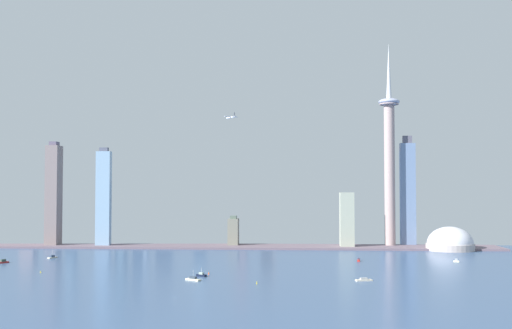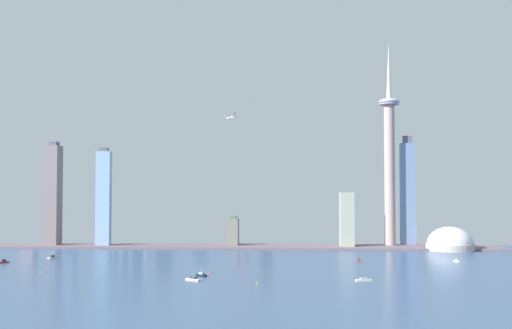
{
  "view_description": "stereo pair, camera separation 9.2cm",
  "coord_description": "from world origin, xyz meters",
  "px_view_note": "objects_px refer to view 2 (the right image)",
  "views": [
    {
      "loc": [
        100.02,
        -521.42,
        90.7
      ],
      "look_at": [
        42.22,
        445.97,
        129.24
      ],
      "focal_mm": 43.6,
      "sensor_mm": 36.0,
      "label": 1
    },
    {
      "loc": [
        100.11,
        -521.42,
        90.7
      ],
      "look_at": [
        42.22,
        445.97,
        129.24
      ],
      "focal_mm": 43.6,
      "sensor_mm": 36.0,
      "label": 2
    }
  ],
  "objects_px": {
    "skyscraper_4": "(388,196)",
    "skyscraper_8": "(29,225)",
    "skyscraper_10": "(408,193)",
    "boat_5": "(193,279)",
    "skyscraper_5": "(347,220)",
    "skyscraper_13": "(72,202)",
    "stadium_dome": "(450,244)",
    "channel_buoy_1": "(209,273)",
    "skyscraper_6": "(233,232)",
    "skyscraper_9": "(122,196)",
    "skyscraper_2": "(268,222)",
    "skyscraper_1": "(242,211)",
    "boat_0": "(456,261)",
    "skyscraper_0": "(54,195)",
    "boat_1": "(359,260)",
    "airplane": "(231,117)",
    "skyscraper_12": "(201,209)",
    "boat_3": "(364,280)",
    "skyscraper_11": "(165,221)",
    "observation_tower": "(389,154)",
    "channel_buoy_2": "(257,282)",
    "boat_4": "(3,262)",
    "skyscraper_3": "(141,212)",
    "boat_2": "(201,275)",
    "skyscraper_7": "(104,198)",
    "channel_buoy_0": "(41,272)"
  },
  "relations": [
    {
      "from": "skyscraper_4",
      "to": "skyscraper_8",
      "type": "height_order",
      "value": "skyscraper_4"
    },
    {
      "from": "skyscraper_10",
      "to": "boat_5",
      "type": "height_order",
      "value": "skyscraper_10"
    },
    {
      "from": "boat_5",
      "to": "skyscraper_5",
      "type": "bearing_deg",
      "value": -82.27
    },
    {
      "from": "skyscraper_8",
      "to": "skyscraper_13",
      "type": "distance_m",
      "value": 81.45
    },
    {
      "from": "stadium_dome",
      "to": "channel_buoy_1",
      "type": "distance_m",
      "value": 426.16
    },
    {
      "from": "skyscraper_8",
      "to": "skyscraper_6",
      "type": "bearing_deg",
      "value": -5.02
    },
    {
      "from": "boat_5",
      "to": "channel_buoy_1",
      "type": "height_order",
      "value": "boat_5"
    },
    {
      "from": "skyscraper_6",
      "to": "boat_5",
      "type": "distance_m",
      "value": 365.84
    },
    {
      "from": "skyscraper_9",
      "to": "skyscraper_2",
      "type": "bearing_deg",
      "value": 9.9
    },
    {
      "from": "skyscraper_1",
      "to": "skyscraper_8",
      "type": "height_order",
      "value": "skyscraper_1"
    },
    {
      "from": "skyscraper_1",
      "to": "boat_0",
      "type": "relative_size",
      "value": 18.88
    },
    {
      "from": "skyscraper_0",
      "to": "skyscraper_2",
      "type": "distance_m",
      "value": 352.56
    },
    {
      "from": "stadium_dome",
      "to": "boat_1",
      "type": "distance_m",
      "value": 211.96
    },
    {
      "from": "skyscraper_2",
      "to": "airplane",
      "type": "height_order",
      "value": "airplane"
    },
    {
      "from": "skyscraper_9",
      "to": "channel_buoy_1",
      "type": "relative_size",
      "value": 66.14
    },
    {
      "from": "channel_buoy_1",
      "to": "airplane",
      "type": "height_order",
      "value": "airplane"
    },
    {
      "from": "skyscraper_12",
      "to": "boat_1",
      "type": "distance_m",
      "value": 365.52
    },
    {
      "from": "skyscraper_6",
      "to": "boat_3",
      "type": "distance_m",
      "value": 394.4
    },
    {
      "from": "boat_1",
      "to": "skyscraper_12",
      "type": "bearing_deg",
      "value": 50.49
    },
    {
      "from": "skyscraper_9",
      "to": "skyscraper_11",
      "type": "bearing_deg",
      "value": 34.02
    },
    {
      "from": "observation_tower",
      "to": "channel_buoy_2",
      "type": "distance_m",
      "value": 456.37
    },
    {
      "from": "skyscraper_12",
      "to": "boat_5",
      "type": "relative_size",
      "value": 6.88
    },
    {
      "from": "skyscraper_12",
      "to": "boat_4",
      "type": "bearing_deg",
      "value": -122.1
    },
    {
      "from": "skyscraper_3",
      "to": "skyscraper_12",
      "type": "bearing_deg",
      "value": 18.31
    },
    {
      "from": "skyscraper_0",
      "to": "channel_buoy_2",
      "type": "relative_size",
      "value": 58.57
    },
    {
      "from": "skyscraper_1",
      "to": "skyscraper_5",
      "type": "xyz_separation_m",
      "value": [
        168.53,
        -69.61,
        -11.04
      ]
    },
    {
      "from": "skyscraper_2",
      "to": "stadium_dome",
      "type": "bearing_deg",
      "value": -23.22
    },
    {
      "from": "skyscraper_1",
      "to": "boat_3",
      "type": "relative_size",
      "value": 7.92
    },
    {
      "from": "skyscraper_12",
      "to": "boat_3",
      "type": "bearing_deg",
      "value": -62.48
    },
    {
      "from": "skyscraper_4",
      "to": "boat_2",
      "type": "relative_size",
      "value": 13.88
    },
    {
      "from": "boat_4",
      "to": "boat_5",
      "type": "bearing_deg",
      "value": -84.32
    },
    {
      "from": "skyscraper_10",
      "to": "airplane",
      "type": "height_order",
      "value": "airplane"
    },
    {
      "from": "skyscraper_8",
      "to": "skyscraper_4",
      "type": "bearing_deg",
      "value": 4.94
    },
    {
      "from": "skyscraper_3",
      "to": "skyscraper_7",
      "type": "height_order",
      "value": "skyscraper_7"
    },
    {
      "from": "boat_2",
      "to": "boat_4",
      "type": "height_order",
      "value": "boat_2"
    },
    {
      "from": "skyscraper_11",
      "to": "skyscraper_8",
      "type": "bearing_deg",
      "value": -167.63
    },
    {
      "from": "boat_3",
      "to": "channel_buoy_0",
      "type": "distance_m",
      "value": 345.31
    },
    {
      "from": "skyscraper_1",
      "to": "skyscraper_9",
      "type": "height_order",
      "value": "skyscraper_9"
    },
    {
      "from": "skyscraper_9",
      "to": "boat_1",
      "type": "xyz_separation_m",
      "value": [
        366.1,
        -225.16,
        -78.34
      ]
    },
    {
      "from": "skyscraper_3",
      "to": "skyscraper_9",
      "type": "height_order",
      "value": "skyscraper_9"
    },
    {
      "from": "skyscraper_10",
      "to": "skyscraper_13",
      "type": "bearing_deg",
      "value": 174.42
    },
    {
      "from": "stadium_dome",
      "to": "skyscraper_9",
      "type": "relative_size",
      "value": 0.43
    },
    {
      "from": "stadium_dome",
      "to": "boat_0",
      "type": "relative_size",
      "value": 9.79
    },
    {
      "from": "boat_0",
      "to": "skyscraper_3",
      "type": "bearing_deg",
      "value": 170.44
    },
    {
      "from": "skyscraper_1",
      "to": "boat_0",
      "type": "height_order",
      "value": "skyscraper_1"
    },
    {
      "from": "skyscraper_7",
      "to": "skyscraper_13",
      "type": "relative_size",
      "value": 1.13
    },
    {
      "from": "skyscraper_1",
      "to": "channel_buoy_2",
      "type": "relative_size",
      "value": 48.09
    },
    {
      "from": "skyscraper_7",
      "to": "boat_2",
      "type": "height_order",
      "value": "skyscraper_7"
    },
    {
      "from": "boat_3",
      "to": "channel_buoy_1",
      "type": "xyz_separation_m",
      "value": [
        -159.85,
        38.98,
        0.17
      ]
    },
    {
      "from": "boat_5",
      "to": "skyscraper_6",
      "type": "bearing_deg",
      "value": -55.57
    }
  ]
}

